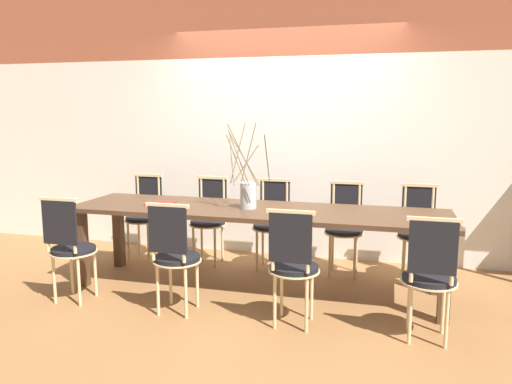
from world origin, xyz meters
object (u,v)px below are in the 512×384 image
dining_table (256,218)px  chair_near_center (293,262)px  book_stack (160,204)px  vase_centerpiece (248,193)px  chair_far_center (272,220)px

dining_table → chair_near_center: (0.47, -0.69, -0.17)m
chair_near_center → book_stack: (-1.38, 0.63, 0.26)m
vase_centerpiece → dining_table: bearing=9.3°
dining_table → book_stack: size_ratio=13.99×
dining_table → book_stack: 0.91m
dining_table → chair_far_center: size_ratio=3.65×
vase_centerpiece → chair_far_center: bearing=85.3°
chair_near_center → chair_far_center: 1.47m
vase_centerpiece → book_stack: 0.85m
dining_table → chair_far_center: bearing=91.0°
dining_table → vase_centerpiece: bearing=-170.7°
chair_near_center → vase_centerpiece: size_ratio=1.22×
dining_table → chair_near_center: size_ratio=3.65×
dining_table → book_stack: bearing=-176.1°
chair_near_center → book_stack: chair_near_center is taller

